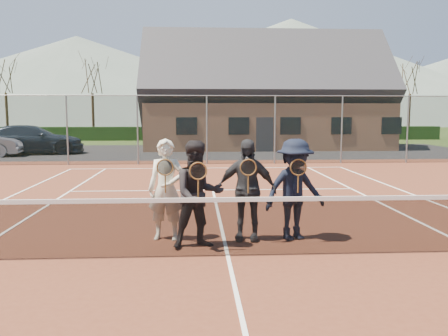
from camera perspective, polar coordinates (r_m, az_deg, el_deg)
The scene contains 21 objects.
ground at distance 27.34m, azimuth -2.39°, elevation 1.93°, with size 220.00×220.00×0.00m, color #2C4217.
court_surface at distance 7.61m, azimuth 0.46°, elevation -10.66°, with size 30.00×30.00×0.02m, color #562819.
tarmac_carpark at distance 27.56m, azimuth -10.74°, elevation 1.87°, with size 40.00×12.00×0.01m, color black.
hedge_row at distance 39.28m, azimuth -2.73°, elevation 4.19°, with size 40.00×1.20×1.10m, color black.
hill_west at distance 105.35m, azimuth -17.16°, elevation 10.09°, with size 110.00×110.00×18.00m, color #516158.
hill_centre at distance 104.64m, azimuth 8.02°, elevation 11.44°, with size 120.00×120.00×22.00m, color slate.
hill_east at distance 116.43m, azimuth 25.32°, elevation 8.41°, with size 90.00×90.00×14.00m, color #54655C.
car_c at distance 27.90m, azimuth -22.12°, elevation 3.17°, with size 2.22×5.46×1.58m, color #192432.
court_markings at distance 7.60m, azimuth 0.46°, elevation -10.55°, with size 11.03×23.83×0.01m.
tennis_net at distance 7.47m, azimuth 0.47°, elevation -6.78°, with size 11.68×0.08×1.10m.
perimeter_fence at distance 20.76m, azimuth -2.08°, elevation 4.63°, with size 30.07×0.07×3.02m.
clubhouse at distance 31.61m, azimuth 4.81°, elevation 9.80°, with size 15.60×8.20×7.70m.
tree_a at distance 43.27m, azimuth -24.90°, elevation 10.76°, with size 3.20×3.20×7.77m.
tree_b at distance 41.28m, azimuth -15.63°, elevation 11.36°, with size 3.20×3.20×7.77m.
tree_c at distance 40.47m, azimuth 0.11°, elevation 11.70°, with size 3.20×3.20×7.77m.
tree_d at distance 42.28m, azimuth 14.03°, elevation 11.29°, with size 3.20×3.20×7.77m.
tree_e at distance 44.43m, azimuth 21.57°, elevation 10.79°, with size 3.20×3.20×7.77m.
player_a at distance 8.45m, azimuth -6.95°, elevation -2.59°, with size 0.72×0.55×1.80m.
player_b at distance 7.90m, azimuth -3.12°, elevation -3.21°, with size 1.02×0.88×1.80m.
player_c at distance 8.38m, azimuth 2.72°, elevation -2.63°, with size 1.12×0.65×1.80m.
player_d at distance 8.49m, azimuth 8.49°, elevation -2.58°, with size 1.31×1.00×1.80m.
Camera 1 is at (-0.50, -7.24, 2.28)m, focal length 38.00 mm.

